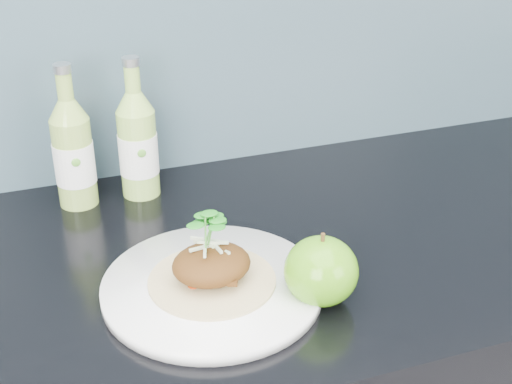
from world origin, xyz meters
TOP-DOWN VIEW (x-y plane):
  - dinner_plate at (-0.01, 1.61)m, footprint 0.33×0.33m
  - pork_taco at (-0.01, 1.61)m, footprint 0.16×0.16m
  - green_apple at (0.11, 1.55)m, footprint 0.10×0.10m
  - cider_bottle_left at (-0.14, 1.90)m, footprint 0.07×0.07m
  - cider_bottle_right at (-0.04, 1.90)m, footprint 0.08×0.08m

SIDE VIEW (x-z plane):
  - dinner_plate at x=-0.01m, z-range 0.90..0.92m
  - green_apple at x=0.11m, z-range 0.90..0.99m
  - pork_taco at x=-0.01m, z-range 0.89..1.00m
  - cider_bottle_left at x=-0.14m, z-range 0.87..1.10m
  - cider_bottle_right at x=-0.04m, z-range 0.87..1.10m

